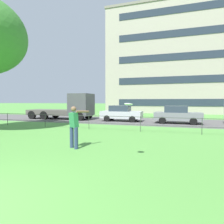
% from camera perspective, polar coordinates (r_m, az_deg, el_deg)
% --- Properties ---
extents(street_strip, '(80.00, 7.40, 0.01)m').
position_cam_1_polar(street_strip, '(19.28, 6.23, -2.61)').
color(street_strip, '#565454').
rests_on(street_strip, ground).
extents(park_fence, '(32.67, 0.04, 1.00)m').
position_cam_1_polar(park_fence, '(12.90, 0.47, -2.54)').
color(park_fence, '#333833').
rests_on(park_fence, ground).
extents(person_thrower, '(0.74, 0.69, 1.76)m').
position_cam_1_polar(person_thrower, '(8.15, -11.21, -3.98)').
color(person_thrower, navy).
rests_on(person_thrower, ground).
extents(frisbee, '(0.29, 0.29, 0.07)m').
position_cam_1_polar(frisbee, '(6.20, 4.91, 2.36)').
color(frisbee, white).
extents(flatbed_truck_left, '(7.30, 2.42, 2.75)m').
position_cam_1_polar(flatbed_truck_left, '(21.29, -12.61, 1.16)').
color(flatbed_truck_left, '#4C4C51').
rests_on(flatbed_truck_left, ground).
extents(car_silver_right, '(4.00, 1.82, 1.54)m').
position_cam_1_polar(car_silver_right, '(18.88, 2.75, -0.36)').
color(car_silver_right, '#B7BABF').
rests_on(car_silver_right, ground).
extents(car_grey_center, '(4.05, 1.91, 1.54)m').
position_cam_1_polar(car_grey_center, '(17.89, 18.82, -0.73)').
color(car_grey_center, slate).
rests_on(car_grey_center, ground).
extents(apartment_building_background, '(30.75, 13.96, 17.79)m').
position_cam_1_polar(apartment_building_background, '(38.76, 24.23, 13.28)').
color(apartment_building_background, '#ADA393').
rests_on(apartment_building_background, ground).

